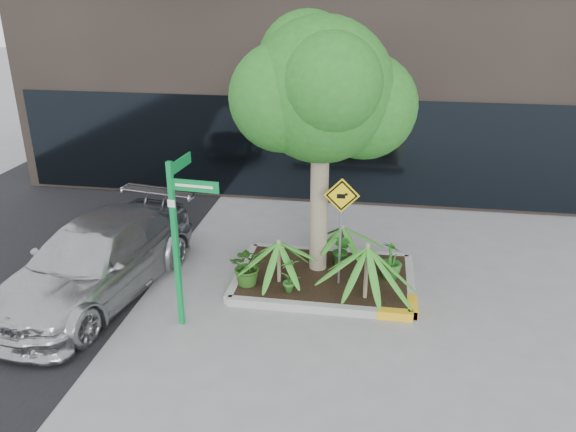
# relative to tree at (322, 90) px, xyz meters

# --- Properties ---
(ground) EXTENTS (80.00, 80.00, 0.00)m
(ground) POSITION_rel_tree_xyz_m (-0.04, -0.60, -3.55)
(ground) COLOR gray
(ground) RESTS_ON ground
(planter) EXTENTS (3.35, 2.36, 0.15)m
(planter) POSITION_rel_tree_xyz_m (0.20, -0.32, -3.44)
(planter) COLOR #9E9E99
(planter) RESTS_ON ground
(tree) EXTENTS (3.24, 2.87, 4.86)m
(tree) POSITION_rel_tree_xyz_m (0.00, 0.00, 0.00)
(tree) COLOR gray
(tree) RESTS_ON ground
(palm_front) EXTENTS (1.17, 1.17, 1.30)m
(palm_front) POSITION_rel_tree_xyz_m (0.94, -1.03, -2.42)
(palm_front) COLOR gray
(palm_front) RESTS_ON ground
(palm_left) EXTENTS (0.96, 0.96, 1.07)m
(palm_left) POSITION_rel_tree_xyz_m (-0.64, -0.70, -2.60)
(palm_left) COLOR gray
(palm_left) RESTS_ON ground
(palm_back) EXTENTS (0.90, 0.90, 1.00)m
(palm_back) POSITION_rel_tree_xyz_m (0.44, 0.28, -2.65)
(palm_back) COLOR gray
(palm_back) RESTS_ON ground
(parked_car) EXTENTS (2.65, 4.90, 1.35)m
(parked_car) POSITION_rel_tree_xyz_m (-3.84, -1.38, -2.87)
(parked_car) COLOR #B2B2B7
(parked_car) RESTS_ON ground
(shrub_a) EXTENTS (0.86, 0.86, 0.76)m
(shrub_a) POSITION_rel_tree_xyz_m (-1.17, -0.88, -3.01)
(shrub_a) COLOR #255016
(shrub_a) RESTS_ON planter
(shrub_b) EXTENTS (0.58, 0.58, 0.73)m
(shrub_b) POSITION_rel_tree_xyz_m (1.38, -0.21, -3.03)
(shrub_b) COLOR #27691F
(shrub_b) RESTS_ON planter
(shrub_c) EXTENTS (0.50, 0.50, 0.69)m
(shrub_c) POSITION_rel_tree_xyz_m (-0.39, -1.04, -3.05)
(shrub_c) COLOR #2D6720
(shrub_c) RESTS_ON planter
(shrub_d) EXTENTS (0.52, 0.52, 0.68)m
(shrub_d) POSITION_rel_tree_xyz_m (0.45, 0.09, -3.06)
(shrub_d) COLOR #22651D
(shrub_d) RESTS_ON planter
(street_sign_post) EXTENTS (0.83, 0.85, 2.80)m
(street_sign_post) POSITION_rel_tree_xyz_m (-1.98, -2.05, -1.81)
(street_sign_post) COLOR #0D933F
(street_sign_post) RESTS_ON ground
(cattle_sign) EXTENTS (0.62, 0.09, 2.02)m
(cattle_sign) POSITION_rel_tree_xyz_m (0.45, -0.57, -2.03)
(cattle_sign) COLOR slate
(cattle_sign) RESTS_ON ground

